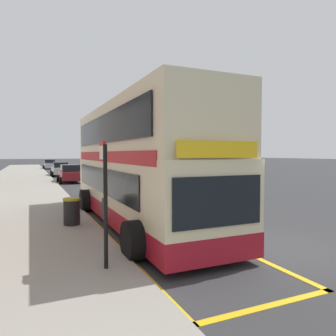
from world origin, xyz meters
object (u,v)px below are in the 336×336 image
Objects in this scene: parked_car_silver_ahead at (60,169)px; litter_bin at (72,211)px; parked_car_silver_kerbside at (50,164)px; parked_car_maroon_distant at (70,174)px; double_decker_bus at (136,169)px; parked_car_silver_across at (175,176)px; bus_stop_sign at (105,194)px.

litter_bin is (-2.01, -27.11, -0.19)m from parked_car_silver_ahead.
parked_car_silver_kerbside is at bearing 87.63° from litter_bin.
parked_car_silver_ahead is at bearing 92.53° from parked_car_maroon_distant.
double_decker_bus reaches higher than parked_car_silver_kerbside.
litter_bin is at bearing -128.48° from parked_car_silver_across.
double_decker_bus is 11.97× the size of litter_bin.
parked_car_silver_kerbside is (1.73, 50.04, -0.96)m from bus_stop_sign.
parked_car_silver_kerbside is 4.49× the size of litter_bin.
bus_stop_sign is at bearing -119.13° from parked_car_silver_across.
parked_car_silver_ahead is (1.85, 31.67, -0.96)m from bus_stop_sign.
litter_bin is at bearing 86.74° from parked_car_silver_kerbside.
bus_stop_sign is 22.90m from parked_car_maroon_distant.
parked_car_silver_across is 1.00× the size of parked_car_silver_kerbside.
double_decker_bus is at bearing -120.55° from parked_car_silver_across.
parked_car_maroon_distant is 18.37m from litter_bin.
litter_bin is (-0.15, 4.55, -1.14)m from bus_stop_sign.
parked_car_silver_ahead is at bearing 90.76° from double_decker_bus.
parked_car_silver_ahead is 1.00× the size of parked_car_maroon_distant.
litter_bin is (-2.37, 0.05, -1.45)m from double_decker_bus.
parked_car_silver_kerbside is at bearing 91.41° from parked_car_silver_ahead.
parked_car_silver_across is 34.84m from parked_car_silver_kerbside.
parked_car_maroon_distant is (0.06, -8.86, 0.00)m from parked_car_silver_ahead.
parked_car_silver_across is at bearing 101.57° from parked_car_silver_kerbside.
parked_car_silver_across is (9.24, 16.02, -0.96)m from bus_stop_sign.
litter_bin is (-9.40, -11.47, -0.19)m from parked_car_silver_across.
parked_car_silver_ahead is (-0.36, 27.16, -1.27)m from double_decker_bus.
parked_car_silver_across is at bearing 58.59° from double_decker_bus.
double_decker_bus is 27.19m from parked_car_silver_ahead.
parked_car_silver_ahead is at bearing 116.14° from parked_car_silver_across.
litter_bin is (-2.06, -18.25, -0.19)m from parked_car_maroon_distant.
parked_car_silver_ahead is 1.00× the size of parked_car_silver_kerbside.
parked_car_silver_kerbside is (-7.51, 34.02, 0.00)m from parked_car_silver_across.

